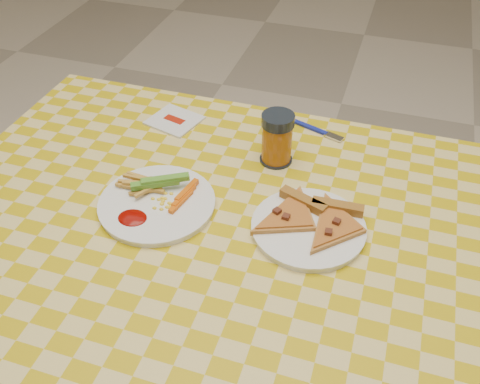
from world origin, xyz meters
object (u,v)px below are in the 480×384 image
object	(u,v)px
plate_left	(157,204)
plate_right	(308,229)
drink_glass	(277,139)
table	(237,252)

from	to	relation	value
plate_left	plate_right	world-z (taller)	same
plate_right	drink_glass	bearing A→B (deg)	120.43
table	plate_left	bearing A→B (deg)	177.95
table	drink_glass	world-z (taller)	drink_glass
plate_left	plate_right	bearing A→B (deg)	4.68
plate_left	drink_glass	bearing A→B (deg)	49.75
plate_right	drink_glass	xyz separation A→B (m)	(-0.12, 0.20, 0.05)
table	plate_right	world-z (taller)	plate_right
plate_left	drink_glass	distance (m)	0.30
table	plate_right	xyz separation A→B (m)	(0.13, 0.03, 0.08)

